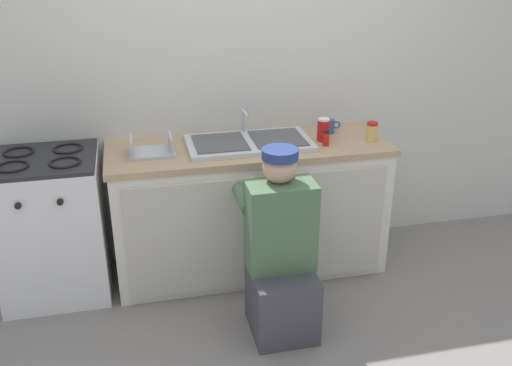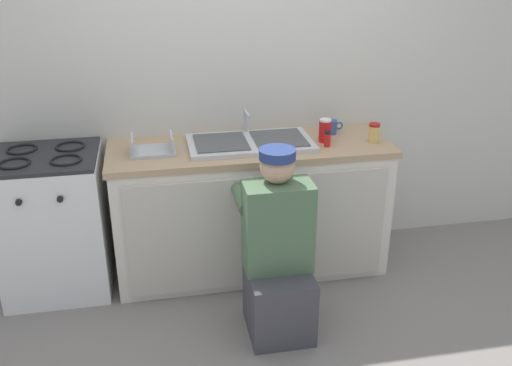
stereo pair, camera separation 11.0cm
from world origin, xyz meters
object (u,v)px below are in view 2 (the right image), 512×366
object	(u,v)px
coffee_mug	(331,127)
spice_bottle_red	(327,139)
plumber_person	(278,259)
stove_range	(54,222)
soda_cup_red	(325,131)
condiment_jar	(374,133)
sink_double_basin	(250,142)
dish_rack_tray	(153,149)

from	to	relation	value
coffee_mug	spice_bottle_red	size ratio (longest dim) A/B	1.20
plumber_person	stove_range	bearing A→B (deg)	151.91
plumber_person	spice_bottle_red	size ratio (longest dim) A/B	10.52
spice_bottle_red	stove_range	bearing A→B (deg)	176.23
soda_cup_red	stove_range	bearing A→B (deg)	179.37
condiment_jar	sink_double_basin	bearing A→B (deg)	173.17
dish_rack_tray	spice_bottle_red	bearing A→B (deg)	-5.08
plumber_person	coffee_mug	world-z (taller)	plumber_person
plumber_person	spice_bottle_red	xyz separation A→B (m)	(0.45, 0.58, 0.49)
stove_range	sink_double_basin	bearing A→B (deg)	0.10
soda_cup_red	coffee_mug	bearing A→B (deg)	57.80
plumber_person	coffee_mug	size ratio (longest dim) A/B	8.76
stove_range	spice_bottle_red	xyz separation A→B (m)	(1.75, -0.12, 0.49)
coffee_mug	dish_rack_tray	size ratio (longest dim) A/B	0.45
sink_double_basin	coffee_mug	size ratio (longest dim) A/B	6.35
plumber_person	condiment_jar	bearing A→B (deg)	38.12
soda_cup_red	plumber_person	bearing A→B (deg)	-124.15
coffee_mug	condiment_jar	xyz separation A→B (m)	(0.22, -0.22, 0.02)
condiment_jar	spice_bottle_red	bearing A→B (deg)	-176.17
sink_double_basin	dish_rack_tray	bearing A→B (deg)	-178.17
stove_range	plumber_person	distance (m)	1.48
sink_double_basin	condiment_jar	world-z (taller)	sink_double_basin
stove_range	soda_cup_red	xyz separation A→B (m)	(1.77, -0.02, 0.51)
spice_bottle_red	dish_rack_tray	size ratio (longest dim) A/B	0.37
sink_double_basin	soda_cup_red	xyz separation A→B (m)	(0.49, -0.02, 0.06)
sink_double_basin	spice_bottle_red	world-z (taller)	sink_double_basin
coffee_mug	soda_cup_red	world-z (taller)	soda_cup_red
coffee_mug	stove_range	bearing A→B (deg)	-176.08
spice_bottle_red	soda_cup_red	world-z (taller)	soda_cup_red
coffee_mug	condiment_jar	bearing A→B (deg)	-45.60
dish_rack_tray	soda_cup_red	bearing A→B (deg)	-0.10
plumber_person	condiment_jar	xyz separation A→B (m)	(0.77, 0.60, 0.51)
stove_range	dish_rack_tray	bearing A→B (deg)	-1.55
plumber_person	coffee_mug	distance (m)	1.11
stove_range	dish_rack_tray	distance (m)	0.80
dish_rack_tray	soda_cup_red	distance (m)	1.12
sink_double_basin	stove_range	distance (m)	1.35
coffee_mug	dish_rack_tray	bearing A→B (deg)	-173.14
coffee_mug	dish_rack_tray	distance (m)	1.22
dish_rack_tray	condiment_jar	xyz separation A→B (m)	(1.42, -0.08, 0.04)
sink_double_basin	dish_rack_tray	distance (m)	0.62
dish_rack_tray	soda_cup_red	size ratio (longest dim) A/B	1.84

